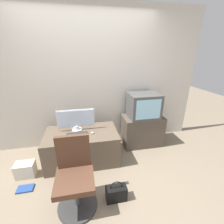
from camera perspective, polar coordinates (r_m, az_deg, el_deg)
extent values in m
plane|color=#7F705B|center=(2.37, -5.40, -27.67)|extent=(12.00, 12.00, 0.00)
cube|color=beige|center=(2.91, -9.21, 11.69)|extent=(4.40, 0.05, 2.60)
cube|color=brown|center=(2.72, -11.20, -12.72)|extent=(1.20, 0.68, 0.55)
cube|color=#4C4238|center=(3.16, 11.38, -6.83)|extent=(0.79, 0.45, 0.61)
cylinder|color=silver|center=(2.67, -13.19, -6.51)|extent=(0.18, 0.18, 0.02)
cylinder|color=silver|center=(2.65, -13.26, -5.74)|extent=(0.07, 0.07, 0.06)
cube|color=silver|center=(2.58, -13.58, -2.31)|extent=(0.62, 0.01, 0.31)
cube|color=silver|center=(2.58, -13.59, -2.37)|extent=(0.59, 0.02, 0.28)
cube|color=#2D2D2D|center=(2.53, -13.14, -8.22)|extent=(0.34, 0.13, 0.01)
ellipsoid|color=silver|center=(2.51, -7.54, -7.88)|extent=(0.05, 0.03, 0.03)
cube|color=#474747|center=(2.93, 11.91, 2.45)|extent=(0.57, 0.47, 0.47)
cube|color=#8CC6E5|center=(2.74, 13.72, 0.88)|extent=(0.47, 0.01, 0.36)
cylinder|color=#333333|center=(2.25, -12.90, -31.32)|extent=(0.49, 0.49, 0.03)
cylinder|color=#4C4C51|center=(2.09, -13.41, -28.02)|extent=(0.05, 0.05, 0.37)
cube|color=#513323|center=(1.93, -14.01, -23.79)|extent=(0.44, 0.44, 0.07)
cube|color=#513323|center=(1.92, -14.53, -14.30)|extent=(0.40, 0.05, 0.44)
cube|color=beige|center=(2.80, -30.11, -18.48)|extent=(0.28, 0.18, 0.24)
cube|color=black|center=(2.20, 1.62, -28.55)|extent=(0.27, 0.13, 0.21)
torus|color=black|center=(2.11, 1.65, -26.50)|extent=(0.16, 0.01, 0.16)
cube|color=navy|center=(2.66, -30.15, -23.94)|extent=(0.22, 0.13, 0.02)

